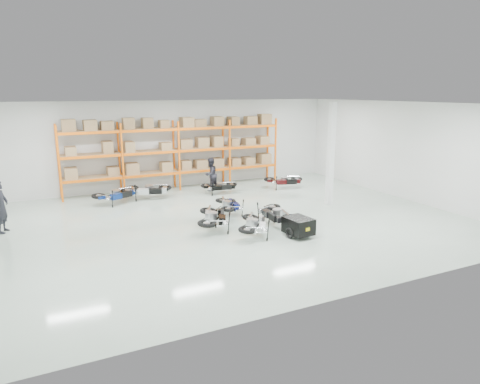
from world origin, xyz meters
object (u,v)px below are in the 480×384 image
trailer (298,226)px  moto_back_a (116,192)px  moto_blue_centre (230,202)px  moto_black_far_left (214,214)px  moto_back_c (220,184)px  person_left (1,207)px  moto_touring_right (275,210)px  moto_back_b (148,187)px  moto_back_d (284,178)px  moto_silver_left (255,221)px  person_back (211,174)px

trailer → moto_back_a: (-4.93, 7.35, 0.15)m
moto_blue_centre → moto_black_far_left: 2.10m
trailer → moto_back_c: (0.03, 7.12, 0.08)m
person_left → moto_black_far_left: bearing=-95.5°
moto_touring_right → moto_back_b: (-3.40, 6.04, 0.01)m
moto_touring_right → moto_back_d: (3.52, 5.18, -0.02)m
moto_silver_left → moto_back_c: bearing=-70.6°
moto_silver_left → moto_touring_right: bearing=-116.2°
moto_touring_right → trailer: 1.61m
moto_touring_right → moto_back_c: size_ratio=1.16×
moto_black_far_left → person_back: 6.36m
moto_touring_right → moto_back_a: moto_touring_right is taller
moto_black_far_left → moto_touring_right: moto_black_far_left is taller
moto_touring_right → moto_back_d: 6.26m
moto_back_b → moto_back_a: bearing=120.6°
moto_silver_left → moto_back_b: size_ratio=0.95×
moto_touring_right → moto_back_c: bearing=96.4°
moto_touring_right → moto_back_a: size_ratio=1.01×
moto_silver_left → moto_back_b: (-2.09, 6.88, 0.03)m
moto_black_far_left → moto_touring_right: size_ratio=1.07×
moto_silver_left → moto_black_far_left: moto_black_far_left is taller
moto_back_c → person_back: 0.91m
person_back → person_left: bearing=-15.4°
moto_black_far_left → person_back: size_ratio=1.15×
moto_blue_centre → moto_back_d: size_ratio=0.95×
moto_black_far_left → moto_back_d: size_ratio=1.11×
moto_silver_left → moto_black_far_left: 1.61m
moto_blue_centre → moto_touring_right: 2.25m
moto_back_a → moto_back_d: bearing=-116.4°
moto_black_far_left → trailer: bearing=163.1°
moto_back_b → person_left: person_left is taller
moto_touring_right → moto_back_d: size_ratio=1.04×
trailer → moto_back_a: bearing=117.1°
trailer → person_left: person_left is taller
moto_touring_right → moto_back_c: (0.03, 5.53, -0.08)m
moto_blue_centre → moto_back_b: 4.69m
moto_back_b → person_back: 3.31m
trailer → moto_back_c: bearing=83.0°
moto_blue_centre → moto_back_b: (-2.40, 4.03, 0.06)m
moto_back_a → person_back: bearing=-105.5°
moto_back_b → person_left: bearing=134.1°
person_left → moto_blue_centre: bearing=-81.7°
moto_silver_left → moto_touring_right: size_ratio=0.97×
moto_black_far_left → moto_touring_right: bearing=-166.1°
moto_back_a → moto_back_b: 1.55m
moto_blue_centre → trailer: moto_blue_centre is taller
moto_silver_left → moto_back_a: moto_back_a is taller
moto_silver_left → moto_back_b: moto_back_b is taller
moto_back_a → moto_back_d: (8.45, -0.58, -0.02)m
moto_black_far_left → trailer: 3.09m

